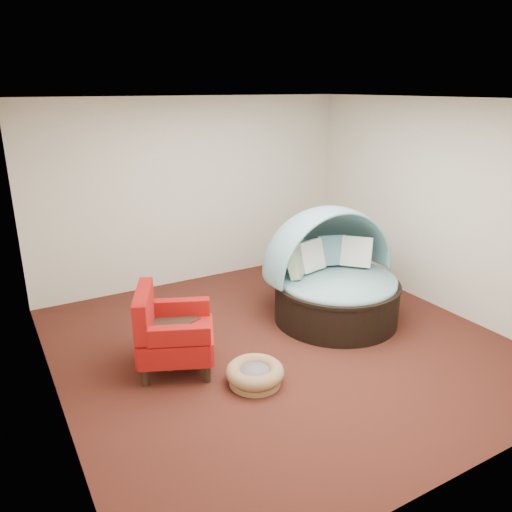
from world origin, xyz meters
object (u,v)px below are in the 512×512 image
pet_basket (255,374)px  side_table (170,333)px  red_armchair (170,332)px  canopy_daybed (333,268)px

pet_basket → side_table: size_ratio=1.19×
pet_basket → red_armchair: 1.01m
red_armchair → side_table: red_armchair is taller
canopy_daybed → pet_basket: 1.97m
side_table → canopy_daybed: bearing=-1.2°
red_armchair → side_table: (0.06, 0.20, -0.12)m
canopy_daybed → pet_basket: (-1.67, -0.88, -0.58)m
pet_basket → side_table: (-0.57, 0.92, 0.20)m
side_table → pet_basket: bearing=-58.1°
canopy_daybed → pet_basket: canopy_daybed is taller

